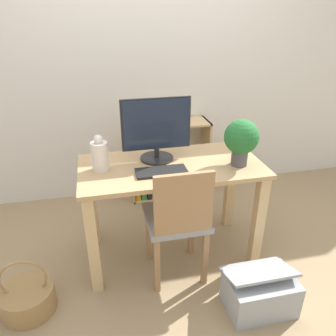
{
  "coord_description": "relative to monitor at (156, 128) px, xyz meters",
  "views": [
    {
      "loc": [
        -0.46,
        -1.95,
        1.71
      ],
      "look_at": [
        0.0,
        0.1,
        0.68
      ],
      "focal_mm": 35.0,
      "sensor_mm": 36.0,
      "label": 1
    }
  ],
  "objects": [
    {
      "name": "storage_box",
      "position": [
        0.5,
        -0.74,
        -0.86
      ],
      "size": [
        0.42,
        0.34,
        0.3
      ],
      "color": "#999EA3",
      "rests_on": "ground_plane"
    },
    {
      "name": "chair",
      "position": [
        0.07,
        -0.37,
        -0.5
      ],
      "size": [
        0.4,
        0.4,
        0.87
      ],
      "rotation": [
        0.0,
        0.0,
        -0.17
      ],
      "color": "gray",
      "rests_on": "ground_plane"
    },
    {
      "name": "bookshelf",
      "position": [
        0.14,
        0.77,
        -0.6
      ],
      "size": [
        0.76,
        0.28,
        0.75
      ],
      "color": "tan",
      "rests_on": "ground_plane"
    },
    {
      "name": "potted_plant",
      "position": [
        0.52,
        -0.22,
        -0.04
      ],
      "size": [
        0.23,
        0.23,
        0.32
      ],
      "color": "#4C4C51",
      "rests_on": "desk"
    },
    {
      "name": "keyboard",
      "position": [
        -0.01,
        -0.22,
        -0.22
      ],
      "size": [
        0.33,
        0.14,
        0.02
      ],
      "color": "black",
      "rests_on": "desk"
    },
    {
      "name": "basket",
      "position": [
        -0.91,
        -0.44,
        -0.89
      ],
      "size": [
        0.33,
        0.33,
        0.39
      ],
      "color": "#997547",
      "rests_on": "ground_plane"
    },
    {
      "name": "monitor",
      "position": [
        0.0,
        0.0,
        0.0
      ],
      "size": [
        0.47,
        0.23,
        0.43
      ],
      "color": "#232326",
      "rests_on": "desk"
    },
    {
      "name": "ground_plane",
      "position": [
        0.08,
        -0.11,
        -0.98
      ],
      "size": [
        10.0,
        10.0,
        0.0
      ],
      "primitive_type": "plane",
      "color": "#997F5B"
    },
    {
      "name": "wall_back",
      "position": [
        0.08,
        0.95,
        0.32
      ],
      "size": [
        8.0,
        0.05,
        2.6
      ],
      "color": "silver",
      "rests_on": "ground_plane"
    },
    {
      "name": "desk",
      "position": [
        0.08,
        -0.11,
        -0.39
      ],
      "size": [
        1.24,
        0.62,
        0.75
      ],
      "color": "tan",
      "rests_on": "ground_plane"
    },
    {
      "name": "vase",
      "position": [
        -0.39,
        -0.09,
        -0.12
      ],
      "size": [
        0.11,
        0.11,
        0.24
      ],
      "color": "silver",
      "rests_on": "desk"
    }
  ]
}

